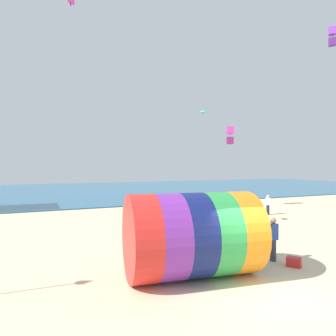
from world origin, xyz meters
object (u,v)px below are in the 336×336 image
at_px(kite_cyan_parafoil, 203,112).
at_px(bystander_far_left, 212,209).
at_px(kite_purple_box, 332,37).
at_px(bystander_near_water, 268,205).
at_px(kite_magenta_parafoil, 70,0).
at_px(giant_inflatable_tube, 192,235).
at_px(cooler_box, 294,262).
at_px(kite_handler, 273,239).
at_px(bystander_mid_beach, 251,211).
at_px(kite_magenta_box, 230,135).

distance_m(kite_cyan_parafoil, bystander_far_left, 10.28).
height_order(kite_purple_box, bystander_near_water, kite_purple_box).
bearing_deg(kite_magenta_parafoil, giant_inflatable_tube, -67.31).
relative_size(kite_purple_box, kite_cyan_parafoil, 1.81).
bearing_deg(kite_magenta_parafoil, cooler_box, -49.16).
distance_m(kite_handler, bystander_mid_beach, 7.75).
height_order(giant_inflatable_tube, kite_handler, giant_inflatable_tube).
bearing_deg(cooler_box, bystander_far_left, 78.06).
distance_m(bystander_mid_beach, cooler_box, 8.39).
xyz_separation_m(kite_magenta_parafoil, bystander_mid_beach, (11.28, -1.08, -11.90)).
relative_size(giant_inflatable_tube, bystander_mid_beach, 2.79).
bearing_deg(cooler_box, kite_purple_box, 29.14).
relative_size(giant_inflatable_tube, kite_purple_box, 4.04).
relative_size(kite_magenta_box, bystander_near_water, 1.09).
xyz_separation_m(bystander_far_left, cooler_box, (-1.84, -8.72, -0.76)).
height_order(kite_purple_box, cooler_box, kite_purple_box).
distance_m(kite_handler, bystander_far_left, 8.14).
bearing_deg(kite_cyan_parafoil, bystander_mid_beach, -95.82).
distance_m(kite_cyan_parafoil, kite_magenta_box, 3.49).
xyz_separation_m(kite_handler, bystander_mid_beach, (4.23, 6.49, -0.02)).
distance_m(kite_magenta_parafoil, kite_magenta_box, 17.24).
height_order(kite_purple_box, kite_magenta_box, kite_purple_box).
xyz_separation_m(kite_magenta_parafoil, kite_magenta_box, (14.89, 6.21, -6.08)).
xyz_separation_m(giant_inflatable_tube, bystander_far_left, (5.90, 8.00, -0.53)).
distance_m(kite_magenta_box, bystander_far_left, 10.08).
bearing_deg(kite_purple_box, bystander_near_water, 91.54).
relative_size(giant_inflatable_tube, kite_magenta_parafoil, 5.12).
bearing_deg(kite_magenta_box, kite_cyan_parafoil, 177.40).
bearing_deg(kite_handler, bystander_far_left, 75.22).
relative_size(kite_cyan_parafoil, kite_magenta_box, 0.39).
relative_size(giant_inflatable_tube, kite_handler, 2.74).
distance_m(kite_purple_box, bystander_mid_beach, 12.12).
xyz_separation_m(kite_cyan_parafoil, cooler_box, (-4.76, -14.76, -8.55)).
bearing_deg(kite_cyan_parafoil, kite_purple_box, -72.72).
bearing_deg(kite_handler, cooler_box, -74.66).
height_order(giant_inflatable_tube, bystander_near_water, giant_inflatable_tube).
xyz_separation_m(kite_purple_box, kite_magenta_box, (-0.35, 10.18, -5.25)).
height_order(kite_handler, kite_purple_box, kite_purple_box).
relative_size(kite_purple_box, bystander_mid_beach, 0.69).
relative_size(kite_purple_box, bystander_near_water, 0.76).
relative_size(kite_cyan_parafoil, bystander_near_water, 0.42).
bearing_deg(bystander_far_left, bystander_near_water, 11.05).
bearing_deg(cooler_box, bystander_mid_beach, 61.38).
bearing_deg(bystander_mid_beach, kite_cyan_parafoil, 84.18).
xyz_separation_m(giant_inflatable_tube, kite_purple_box, (12.02, 3.73, 10.50)).
height_order(kite_cyan_parafoil, bystander_mid_beach, kite_cyan_parafoil).
bearing_deg(giant_inflatable_tube, bystander_mid_beach, 39.42).
height_order(bystander_mid_beach, cooler_box, bystander_mid_beach).
distance_m(kite_purple_box, kite_cyan_parafoil, 11.28).
relative_size(bystander_near_water, bystander_far_left, 0.87).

